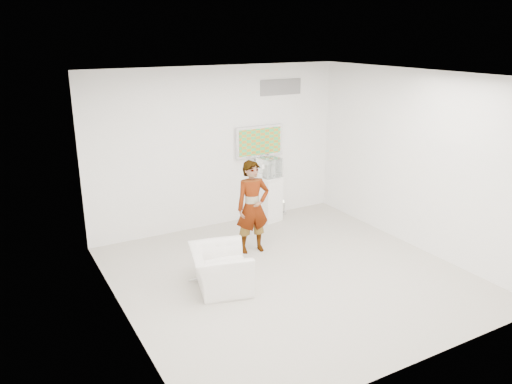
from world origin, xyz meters
TOP-DOWN VIEW (x-y plane):
  - room at (0.00, 0.00)m, footprint 5.01×5.01m
  - tv at (0.85, 2.45)m, footprint 1.00×0.08m
  - logo_decal at (1.35, 2.49)m, footprint 0.90×0.02m
  - person at (-0.05, 1.07)m, footprint 0.62×0.44m
  - armchair at (-1.09, 0.16)m, footprint 1.02×1.10m
  - pedestal at (0.93, 2.19)m, footprint 0.52×0.52m
  - floor_uplight at (1.34, 2.35)m, footprint 0.20×0.20m
  - vitrine at (0.93, 2.19)m, footprint 0.43×0.43m
  - console at (0.93, 2.19)m, footprint 0.09×0.19m
  - wii_remote at (0.21, 1.18)m, footprint 0.11×0.15m

SIDE VIEW (x-z plane):
  - floor_uplight at x=1.34m, z-range 0.00..0.29m
  - armchair at x=-1.09m, z-range 0.00..0.60m
  - pedestal at x=0.93m, z-range 0.00..0.90m
  - person at x=-0.05m, z-range 0.00..1.58m
  - console at x=0.93m, z-range 0.90..1.14m
  - vitrine at x=0.93m, z-range 0.90..1.27m
  - wii_remote at x=0.21m, z-range 1.40..1.44m
  - room at x=0.00m, z-range 0.00..3.00m
  - tv at x=0.85m, z-range 1.25..1.85m
  - logo_decal at x=1.35m, z-range 2.40..2.70m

